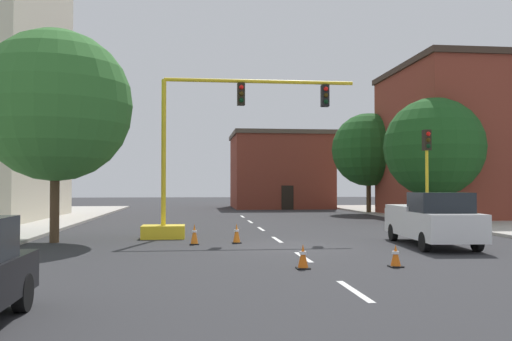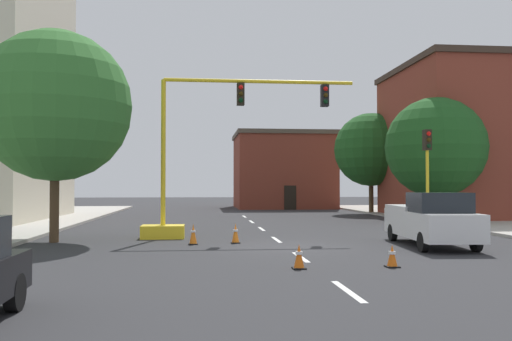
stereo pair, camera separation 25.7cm
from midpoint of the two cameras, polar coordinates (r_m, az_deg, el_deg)
name	(u,v)px [view 2 (the right image)]	position (r m, az deg, el deg)	size (l,w,h in m)	color
ground_plane	(286,246)	(20.33, 3.48, -7.89)	(160.00, 160.00, 0.00)	#2D2D30
sidewalk_left	(0,230)	(29.63, -24.86, -5.60)	(6.00, 56.00, 0.14)	#B2ADA3
sidewalk_right	(500,226)	(32.33, 24.24, -5.26)	(6.00, 56.00, 0.14)	#B2ADA3
lane_stripe_seg_1	(348,291)	(12.10, 10.15, -12.23)	(0.16, 2.40, 0.01)	silver
lane_stripe_seg_2	(301,257)	(17.39, 5.10, -8.96)	(0.16, 2.40, 0.01)	silver
lane_stripe_seg_3	(276,240)	(22.78, 2.46, -7.19)	(0.16, 2.40, 0.01)	silver
lane_stripe_seg_4	(262,229)	(28.22, 0.84, -6.09)	(0.16, 2.40, 0.01)	silver
lane_stripe_seg_5	(252,222)	(33.67, -0.25, -5.34)	(0.16, 2.40, 0.01)	silver
lane_stripe_seg_6	(244,217)	(39.14, -1.03, -4.81)	(0.16, 2.40, 0.01)	silver
building_brick_center	(283,170)	(54.35, 2.93, 0.01)	(9.53, 9.28, 7.35)	brown
building_row_right	(485,142)	(41.20, 22.85, 2.77)	(12.03, 11.14, 10.47)	brown
traffic_signal_gantry	(191,185)	(23.49, -6.48, -1.52)	(9.13, 1.20, 6.83)	yellow
traffic_light_pole_right	(427,157)	(26.38, 17.67, 1.32)	(0.32, 0.47, 4.80)	yellow
tree_left_near	(55,106)	(23.16, -19.85, 6.33)	(5.99, 5.99, 8.38)	#4C3823
tree_right_mid	(436,147)	(33.56, 18.38, 2.31)	(5.80, 5.80, 7.35)	brown
tree_right_far	(371,150)	(43.65, 12.03, 2.14)	(5.70, 5.70, 7.86)	#4C3823
pickup_truck_white	(431,220)	(21.32, 18.08, -4.89)	(2.38, 5.53, 1.99)	white
traffic_cone_roadside_a	(299,257)	(14.96, 4.99, -8.92)	(0.36, 0.36, 0.67)	black
traffic_cone_roadside_b	(193,234)	(21.02, -6.20, -6.61)	(0.36, 0.36, 0.79)	black
traffic_cone_roadside_c	(392,256)	(15.69, 14.44, -8.63)	(0.36, 0.36, 0.62)	black
traffic_cone_roadside_d	(236,233)	(21.37, -1.80, -6.56)	(0.36, 0.36, 0.77)	black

